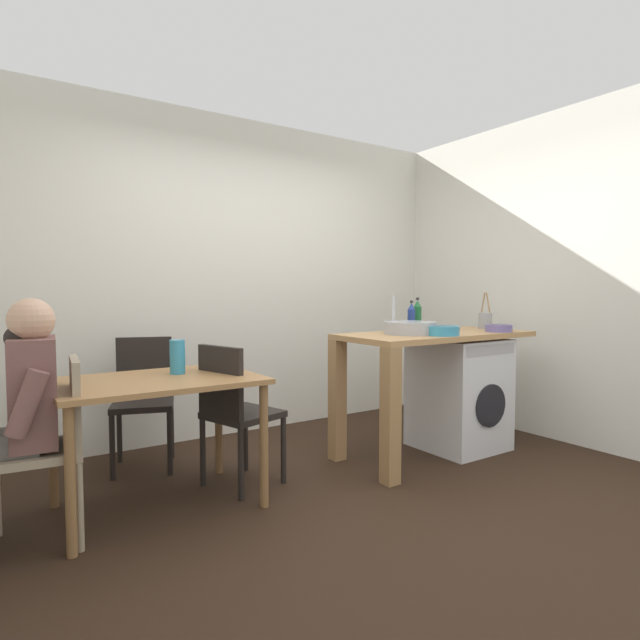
# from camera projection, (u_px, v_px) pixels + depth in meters

# --- Properties ---
(ground_plane) EXTENTS (5.46, 5.46, 0.00)m
(ground_plane) POSITION_uv_depth(u_px,v_px,m) (357.00, 497.00, 3.08)
(ground_plane) COLOR black
(wall_back) EXTENTS (4.60, 0.10, 2.70)m
(wall_back) POSITION_uv_depth(u_px,v_px,m) (233.00, 277.00, 4.46)
(wall_back) COLOR silver
(wall_back) RESTS_ON ground_plane
(wall_counter_side) EXTENTS (0.10, 3.80, 2.70)m
(wall_counter_side) POSITION_uv_depth(u_px,v_px,m) (567.00, 276.00, 4.20)
(wall_counter_side) COLOR silver
(wall_counter_side) RESTS_ON ground_plane
(dining_table) EXTENTS (1.10, 0.76, 0.74)m
(dining_table) POSITION_uv_depth(u_px,v_px,m) (158.00, 395.00, 2.91)
(dining_table) COLOR #9E7042
(dining_table) RESTS_ON ground_plane
(chair_person_seat) EXTENTS (0.44, 0.44, 0.90)m
(chair_person_seat) POSITION_uv_depth(u_px,v_px,m) (52.00, 439.00, 2.53)
(chair_person_seat) COLOR gray
(chair_person_seat) RESTS_ON ground_plane
(chair_opposite) EXTENTS (0.50, 0.50, 0.90)m
(chair_opposite) POSITION_uv_depth(u_px,v_px,m) (234.00, 408.00, 3.21)
(chair_opposite) COLOR black
(chair_opposite) RESTS_ON ground_plane
(chair_spare_by_wall) EXTENTS (0.51, 0.51, 0.90)m
(chair_spare_by_wall) POSITION_uv_depth(u_px,v_px,m) (144.00, 394.00, 3.63)
(chair_spare_by_wall) COLOR black
(chair_spare_by_wall) RESTS_ON ground_plane
(seated_person) EXTENTS (0.52, 0.53, 1.20)m
(seated_person) POSITION_uv_depth(u_px,v_px,m) (13.00, 410.00, 2.44)
(seated_person) COLOR #595651
(seated_person) RESTS_ON ground_plane
(kitchen_counter) EXTENTS (1.50, 0.68, 0.92)m
(kitchen_counter) POSITION_uv_depth(u_px,v_px,m) (415.00, 355.00, 3.77)
(kitchen_counter) COLOR tan
(kitchen_counter) RESTS_ON ground_plane
(washing_machine) EXTENTS (0.60, 0.61, 0.86)m
(washing_machine) POSITION_uv_depth(u_px,v_px,m) (459.00, 393.00, 4.05)
(washing_machine) COLOR silver
(washing_machine) RESTS_ON ground_plane
(sink_basin) EXTENTS (0.38, 0.38, 0.09)m
(sink_basin) POSITION_uv_depth(u_px,v_px,m) (410.00, 328.00, 3.73)
(sink_basin) COLOR #9EA0A5
(sink_basin) RESTS_ON kitchen_counter
(tap) EXTENTS (0.02, 0.02, 0.28)m
(tap) POSITION_uv_depth(u_px,v_px,m) (393.00, 314.00, 3.87)
(tap) COLOR #B2B2B7
(tap) RESTS_ON kitchen_counter
(bottle_tall_green) EXTENTS (0.06, 0.06, 0.24)m
(bottle_tall_green) POSITION_uv_depth(u_px,v_px,m) (411.00, 317.00, 3.99)
(bottle_tall_green) COLOR navy
(bottle_tall_green) RESTS_ON kitchen_counter
(bottle_squat_brown) EXTENTS (0.06, 0.06, 0.26)m
(bottle_squat_brown) POSITION_uv_depth(u_px,v_px,m) (417.00, 315.00, 4.11)
(bottle_squat_brown) COLOR #19592D
(bottle_squat_brown) RESTS_ON kitchen_counter
(mixing_bowl) EXTENTS (0.24, 0.24, 0.07)m
(mixing_bowl) POSITION_uv_depth(u_px,v_px,m) (442.00, 330.00, 3.63)
(mixing_bowl) COLOR teal
(mixing_bowl) RESTS_ON kitchen_counter
(utensil_crock) EXTENTS (0.11, 0.11, 0.30)m
(utensil_crock) POSITION_uv_depth(u_px,v_px,m) (485.00, 320.00, 4.26)
(utensil_crock) COLOR gray
(utensil_crock) RESTS_ON kitchen_counter
(colander) EXTENTS (0.20, 0.20, 0.06)m
(colander) POSITION_uv_depth(u_px,v_px,m) (499.00, 328.00, 3.94)
(colander) COLOR slate
(colander) RESTS_ON kitchen_counter
(vase) EXTENTS (0.09, 0.09, 0.20)m
(vase) POSITION_uv_depth(u_px,v_px,m) (177.00, 357.00, 3.07)
(vase) COLOR teal
(vase) RESTS_ON dining_table
(scissors) EXTENTS (0.15, 0.06, 0.01)m
(scissors) POSITION_uv_depth(u_px,v_px,m) (441.00, 333.00, 3.77)
(scissors) COLOR #B2B2B7
(scissors) RESTS_ON kitchen_counter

